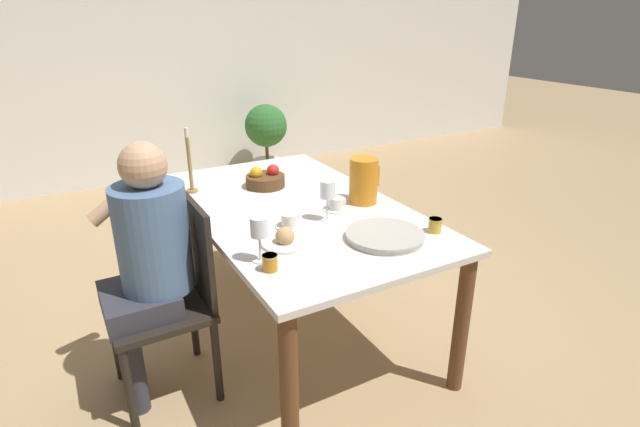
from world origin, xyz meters
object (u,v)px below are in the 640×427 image
chair_person_side (174,296)px  jam_jar_amber (435,225)px  candlestick_tall (190,167)px  wine_glass_juice (259,229)px  jam_jar_red (270,262)px  red_pitcher (363,180)px  serving_tray (385,236)px  fruit_bowl (265,179)px  person_seated (147,255)px  teacup_across (336,205)px  bread_plate (285,240)px  teacup_near_person (290,222)px  potted_plant (266,131)px  wine_glass_water (327,191)px

chair_person_side → jam_jar_amber: size_ratio=13.96×
candlestick_tall → chair_person_side: bearing=-114.8°
wine_glass_juice → jam_jar_red: (0.00, -0.09, -0.10)m
red_pitcher → serving_tray: 0.46m
fruit_bowl → person_seated: bearing=-147.4°
chair_person_side → wine_glass_juice: (0.29, -0.32, 0.38)m
teacup_across → jam_jar_amber: (0.25, -0.44, 0.01)m
person_seated → jam_jar_red: size_ratio=18.26×
chair_person_side → fruit_bowl: chair_person_side is taller
bread_plate → serving_tray: bearing=-21.9°
teacup_across → jam_jar_red: 0.67m
teacup_across → candlestick_tall: size_ratio=0.37×
teacup_near_person → potted_plant: size_ratio=0.18×
candlestick_tall → fruit_bowl: bearing=-15.9°
bread_plate → candlestick_tall: 0.86m
serving_tray → candlestick_tall: 1.15m
fruit_bowl → red_pitcher: bearing=-54.2°
person_seated → jam_jar_red: bearing=-138.3°
person_seated → bread_plate: (0.52, -0.25, 0.05)m
teacup_across → fruit_bowl: (-0.17, 0.49, 0.02)m
fruit_bowl → serving_tray: bearing=-78.8°
person_seated → red_pitcher: person_seated is taller
chair_person_side → candlestick_tall: candlestick_tall is taller
red_pitcher → fruit_bowl: 0.58m
candlestick_tall → potted_plant: 2.67m
bread_plate → fruit_bowl: size_ratio=0.92×
person_seated → fruit_bowl: (0.75, 0.48, 0.07)m
serving_tray → fruit_bowl: size_ratio=1.57×
jam_jar_amber → chair_person_side: bearing=157.5°
bread_plate → candlestick_tall: candlestick_tall is taller
person_seated → teacup_across: bearing=-91.0°
red_pitcher → candlestick_tall: candlestick_tall is taller
person_seated → fruit_bowl: 0.89m
person_seated → wine_glass_water: 0.84m
chair_person_side → bread_plate: (0.44, -0.23, 0.27)m
wine_glass_water → teacup_across: 0.18m
candlestick_tall → jam_jar_red: bearing=-89.3°
jam_jar_amber → serving_tray: bearing=168.6°
jam_jar_amber → potted_plant: 3.35m
wine_glass_juice → jam_jar_amber: (0.79, -0.12, -0.10)m
person_seated → potted_plant: 3.34m
potted_plant → red_pitcher: bearing=-103.4°
serving_tray → potted_plant: 3.36m
jam_jar_red → teacup_across: bearing=37.1°
wine_glass_juice → teacup_near_person: bearing=44.3°
jam_jar_red → fruit_bowl: (0.37, 0.90, 0.01)m
teacup_near_person → candlestick_tall: 0.74m
teacup_across → person_seated: bearing=179.0°
wine_glass_juice → teacup_across: size_ratio=1.43×
bread_plate → jam_jar_amber: bearing=-18.2°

